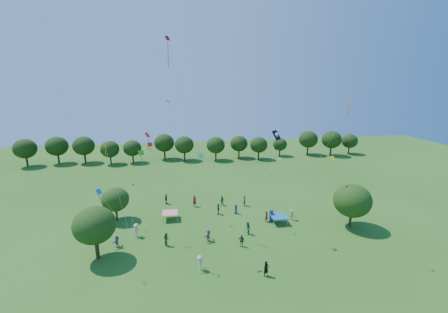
% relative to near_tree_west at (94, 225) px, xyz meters
% --- Properties ---
extents(near_tree_west, '(4.68, 4.68, 6.25)m').
position_rel_near_tree_west_xyz_m(near_tree_west, '(0.00, 0.00, 0.00)').
color(near_tree_west, '#422B19').
rests_on(near_tree_west, ground).
extents(near_tree_north, '(3.89, 3.89, 4.96)m').
position_rel_near_tree_west_xyz_m(near_tree_north, '(0.34, 9.91, -0.92)').
color(near_tree_north, '#422B19').
rests_on(near_tree_north, ground).
extents(near_tree_east, '(5.07, 5.07, 6.17)m').
position_rel_near_tree_west_xyz_m(near_tree_east, '(32.91, 2.58, -0.25)').
color(near_tree_east, '#422B19').
rests_on(near_tree_east, ground).
extents(treeline, '(88.01, 8.77, 6.77)m').
position_rel_near_tree_west_xyz_m(treeline, '(13.24, 43.30, -0.04)').
color(treeline, '#422B19').
rests_on(treeline, ground).
extents(tent_red_stripe, '(2.20, 2.20, 1.10)m').
position_rel_near_tree_west_xyz_m(tent_red_stripe, '(8.05, 8.83, -3.09)').
color(tent_red_stripe, red).
rests_on(tent_red_stripe, ground).
extents(tent_blue, '(2.20, 2.20, 1.10)m').
position_rel_near_tree_west_xyz_m(tent_blue, '(23.40, 5.19, -3.09)').
color(tent_blue, '#1959A7').
rests_on(tent_blue, ground).
extents(man_in_black, '(0.73, 0.59, 1.69)m').
position_rel_near_tree_west_xyz_m(man_in_black, '(18.12, -6.21, -3.28)').
color(man_in_black, black).
rests_on(man_in_black, ground).
extents(crowd_person_0, '(0.99, 0.97, 1.83)m').
position_rel_near_tree_west_xyz_m(crowd_person_0, '(22.57, 5.86, -3.21)').
color(crowd_person_0, navy).
rests_on(crowd_person_0, ground).
extents(crowd_person_1, '(0.53, 0.71, 1.72)m').
position_rel_near_tree_west_xyz_m(crowd_person_1, '(19.97, 11.98, -3.27)').
color(crowd_person_1, maroon).
rests_on(crowd_person_1, ground).
extents(crowd_person_2, '(0.81, 0.45, 1.62)m').
position_rel_near_tree_west_xyz_m(crowd_person_2, '(16.33, 12.78, -3.32)').
color(crowd_person_2, '#285F3F').
rests_on(crowd_person_2, ground).
extents(crowd_person_3, '(1.08, 1.32, 1.85)m').
position_rel_near_tree_west_xyz_m(crowd_person_3, '(3.81, 4.34, -3.20)').
color(crowd_person_3, beige).
rests_on(crowd_person_3, ground).
extents(crowd_person_4, '(0.99, 0.84, 1.56)m').
position_rel_near_tree_west_xyz_m(crowd_person_4, '(16.83, -0.15, -3.35)').
color(crowd_person_4, '#372F2C').
rests_on(crowd_person_4, ground).
extents(crowd_person_5, '(1.33, 1.51, 1.60)m').
position_rel_near_tree_west_xyz_m(crowd_person_5, '(12.92, 1.77, -3.33)').
color(crowd_person_5, '#9F5D89').
rests_on(crowd_person_5, ground).
extents(crowd_person_6, '(0.98, 0.92, 1.77)m').
position_rel_near_tree_west_xyz_m(crowd_person_6, '(22.57, 6.06, -3.24)').
color(crowd_person_6, '#1A2B4D').
rests_on(crowd_person_6, ground).
extents(crowd_person_7, '(0.85, 0.77, 1.91)m').
position_rel_near_tree_west_xyz_m(crowd_person_7, '(11.91, 12.93, -3.17)').
color(crowd_person_7, maroon).
rests_on(crowd_person_7, ground).
extents(crowd_person_8, '(0.86, 0.95, 1.71)m').
position_rel_near_tree_west_xyz_m(crowd_person_8, '(7.72, 1.56, -3.27)').
color(crowd_person_8, '#306029').
rests_on(crowd_person_8, ground).
extents(crowd_person_9, '(0.95, 1.14, 1.60)m').
position_rel_near_tree_west_xyz_m(crowd_person_9, '(25.66, 5.87, -3.32)').
color(crowd_person_9, '#A39582').
rests_on(crowd_person_9, ground).
extents(crowd_person_10, '(0.68, 1.07, 1.69)m').
position_rel_near_tree_west_xyz_m(crowd_person_10, '(7.32, 14.83, -3.28)').
color(crowd_person_10, '#39342D').
rests_on(crowd_person_10, ground).
extents(crowd_person_11, '(1.00, 1.50, 1.52)m').
position_rel_near_tree_west_xyz_m(crowd_person_11, '(1.72, 2.19, -3.37)').
color(crowd_person_11, '#A05D9B').
rests_on(crowd_person_11, ground).
extents(crowd_person_12, '(0.59, 0.82, 1.49)m').
position_rel_near_tree_west_xyz_m(crowd_person_12, '(17.98, 9.27, -3.38)').
color(crowd_person_12, navy).
rests_on(crowd_person_12, ground).
extents(crowd_person_13, '(0.72, 0.72, 1.65)m').
position_rel_near_tree_west_xyz_m(crowd_person_13, '(21.84, 5.86, -3.30)').
color(crowd_person_13, maroon).
rests_on(crowd_person_13, ground).
extents(crowd_person_14, '(0.47, 0.86, 1.74)m').
position_rel_near_tree_west_xyz_m(crowd_person_14, '(18.27, 2.67, -3.26)').
color(crowd_person_14, '#2B663C').
rests_on(crowd_person_14, ground).
extents(crowd_person_15, '(0.89, 1.22, 1.71)m').
position_rel_near_tree_west_xyz_m(crowd_person_15, '(11.42, -4.08, -3.27)').
color(crowd_person_15, beige).
rests_on(crowd_person_15, ground).
extents(crowd_person_16, '(0.62, 1.07, 1.71)m').
position_rel_near_tree_west_xyz_m(crowd_person_16, '(15.30, 9.46, -3.27)').
color(crowd_person_16, '#3A362F').
rests_on(crowd_person_16, ground).
extents(pirate_kite, '(3.22, 2.78, 12.64)m').
position_rel_near_tree_west_xyz_m(pirate_kite, '(21.39, 1.86, 9.11)').
color(pirate_kite, black).
extents(red_high_kite, '(5.89, 4.11, 23.85)m').
position_rel_near_tree_west_xyz_m(red_high_kite, '(9.90, 6.28, 15.68)').
color(red_high_kite, red).
extents(small_kite_0, '(1.01, 3.14, 13.22)m').
position_rel_near_tree_west_xyz_m(small_kite_0, '(6.32, -0.19, 7.86)').
color(small_kite_0, red).
extents(small_kite_1, '(4.75, 5.43, 15.99)m').
position_rel_near_tree_west_xyz_m(small_kite_1, '(26.63, -0.96, 8.48)').
color(small_kite_1, '#D6650B').
extents(small_kite_2, '(4.68, 3.00, 5.65)m').
position_rel_near_tree_west_xyz_m(small_kite_2, '(22.29, 13.68, 1.93)').
color(small_kite_2, '#B1DA13').
extents(small_kite_3, '(1.30, 2.40, 10.21)m').
position_rel_near_tree_west_xyz_m(small_kite_3, '(5.19, 4.15, 5.83)').
color(small_kite_3, '#308217').
extents(small_kite_4, '(2.65, 4.79, 7.91)m').
position_rel_near_tree_west_xyz_m(small_kite_4, '(1.84, -1.87, 3.68)').
color(small_kite_4, '#1267B7').
extents(small_kite_5, '(2.95, 2.31, 9.38)m').
position_rel_near_tree_west_xyz_m(small_kite_5, '(19.91, 4.90, 4.94)').
color(small_kite_5, '#6C1A9C').
extents(small_kite_6, '(8.77, 5.22, 5.46)m').
position_rel_near_tree_west_xyz_m(small_kite_6, '(25.06, 14.85, 1.15)').
color(small_kite_6, white).
extents(small_kite_7, '(0.33, 4.62, 5.44)m').
position_rel_near_tree_west_xyz_m(small_kite_7, '(3.55, 5.20, 1.29)').
color(small_kite_7, '#0B67A7').
extents(small_kite_8, '(3.82, 3.03, 10.18)m').
position_rel_near_tree_west_xyz_m(small_kite_8, '(6.32, 9.89, 5.40)').
color(small_kite_8, red).
extents(small_kite_9, '(3.88, 7.92, 10.26)m').
position_rel_near_tree_west_xyz_m(small_kite_9, '(0.58, 7.64, 4.93)').
color(small_kite_9, '#DCAC0B').
extents(small_kite_10, '(3.55, 1.79, 8.62)m').
position_rel_near_tree_west_xyz_m(small_kite_10, '(29.87, 4.06, 4.52)').
color(small_kite_10, yellow).
extents(small_kite_11, '(1.57, 1.19, 10.88)m').
position_rel_near_tree_west_xyz_m(small_kite_11, '(12.18, -1.47, 5.97)').
color(small_kite_11, '#1A944A').
extents(small_kite_12, '(1.39, 1.90, 15.91)m').
position_rel_near_tree_west_xyz_m(small_kite_12, '(8.68, 11.36, 9.27)').
color(small_kite_12, blue).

